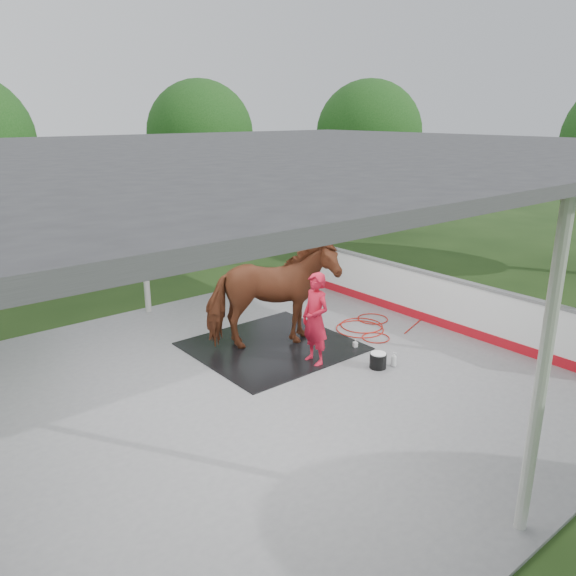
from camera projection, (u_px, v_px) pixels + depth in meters
ground at (269, 384)px, 9.89m from camera, size 100.00×100.00×0.00m
concrete_slab at (269, 383)px, 9.89m from camera, size 12.00×10.00×0.05m
pavilion_structure at (267, 154)px, 8.71m from camera, size 12.60×10.60×4.05m
dasher_board at (432, 299)px, 12.51m from camera, size 0.16×8.00×1.15m
tree_belt at (249, 161)px, 9.61m from camera, size 28.00×28.00×5.80m
rubber_mat at (272, 346)px, 11.34m from camera, size 3.02×2.83×0.02m
horse at (272, 295)px, 11.02m from camera, size 2.79×2.03×2.14m
handler at (315, 319)px, 10.36m from camera, size 0.46×0.67×1.76m
wash_bucket at (378, 360)px, 10.37m from camera, size 0.31×0.31×0.29m
soap_bottle_a at (394, 359)px, 10.43m from camera, size 0.14×0.14×0.28m
soap_bottle_b at (355, 344)px, 11.27m from camera, size 0.10×0.11×0.18m
hose_coil at (365, 327)px, 12.35m from camera, size 2.24×1.45×0.02m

